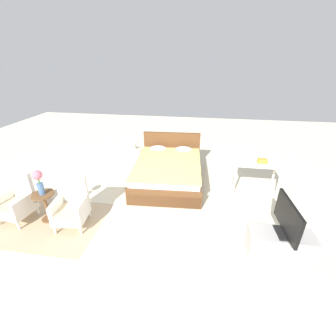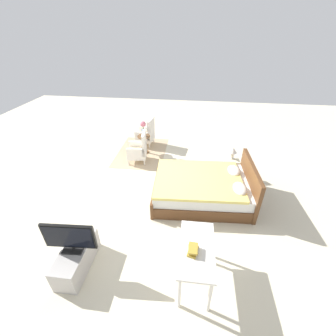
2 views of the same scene
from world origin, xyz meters
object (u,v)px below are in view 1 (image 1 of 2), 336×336
at_px(flower_vase, 39,180).
at_px(table_lamp, 134,142).
at_px(side_table, 45,203).
at_px(vanity_desk, 257,166).
at_px(tv_flatscreen, 288,218).
at_px(armchair_by_window_left, 17,201).
at_px(bed, 168,170).
at_px(armchair_by_window_right, 71,207).
at_px(nightstand, 135,158).
at_px(tv_stand, 280,244).
at_px(book_stack, 262,161).

height_order(flower_vase, table_lamp, flower_vase).
bearing_deg(side_table, vanity_desk, 22.58).
bearing_deg(tv_flatscreen, armchair_by_window_left, 177.35).
distance_m(bed, tv_flatscreen, 2.98).
bearing_deg(armchair_by_window_right, table_lamp, 80.74).
relative_size(nightstand, vanity_desk, 0.50).
bearing_deg(tv_stand, tv_flatscreen, 3.51).
height_order(table_lamp, tv_flatscreen, tv_flatscreen).
xyz_separation_m(side_table, flower_vase, (-0.00, 0.00, 0.51)).
bearing_deg(book_stack, armchair_by_window_right, -155.02).
distance_m(armchair_by_window_left, armchair_by_window_right, 1.11).
xyz_separation_m(flower_vase, nightstand, (0.98, 2.57, -0.61)).
relative_size(flower_vase, vanity_desk, 0.46).
bearing_deg(nightstand, flower_vase, -110.89).
xyz_separation_m(flower_vase, tv_flatscreen, (4.13, -0.26, -0.15)).
xyz_separation_m(table_lamp, tv_flatscreen, (3.15, -2.82, -0.01)).
bearing_deg(armchair_by_window_left, armchair_by_window_right, 0.00).
height_order(armchair_by_window_left, nightstand, armchair_by_window_left).
height_order(armchair_by_window_left, book_stack, armchair_by_window_left).
bearing_deg(armchair_by_window_left, bed, 35.86).
distance_m(nightstand, tv_stand, 4.23).
xyz_separation_m(armchair_by_window_right, table_lamp, (0.42, 2.61, 0.35)).
relative_size(armchair_by_window_right, vanity_desk, 0.88).
xyz_separation_m(side_table, vanity_desk, (4.09, 1.70, 0.27)).
distance_m(armchair_by_window_left, side_table, 0.56).
xyz_separation_m(bed, table_lamp, (-1.08, 0.72, 0.44)).
bearing_deg(armchair_by_window_right, flower_vase, 175.89).
bearing_deg(vanity_desk, nightstand, 164.48).
bearing_deg(vanity_desk, tv_flatscreen, -88.87).
height_order(armchair_by_window_right, tv_flatscreen, tv_flatscreen).
relative_size(side_table, flower_vase, 1.21).
height_order(tv_stand, book_stack, book_stack).
xyz_separation_m(nightstand, book_stack, (3.19, -0.92, 0.53)).
bearing_deg(flower_vase, table_lamp, 69.12).
relative_size(armchair_by_window_right, side_table, 1.60).
distance_m(nightstand, table_lamp, 0.48).
xyz_separation_m(armchair_by_window_right, nightstand, (0.42, 2.61, -0.12)).
relative_size(tv_stand, vanity_desk, 0.92).
bearing_deg(armchair_by_window_right, book_stack, 24.98).
bearing_deg(nightstand, vanity_desk, -15.52).
relative_size(bed, armchair_by_window_left, 2.47).
bearing_deg(armchair_by_window_left, vanity_desk, 20.55).
relative_size(tv_stand, tv_flatscreen, 1.17).
bearing_deg(bed, armchair_by_window_left, -144.14).
bearing_deg(bed, armchair_by_window_right, -128.54).
height_order(side_table, table_lamp, table_lamp).
height_order(armchair_by_window_right, side_table, armchair_by_window_right).
xyz_separation_m(tv_flatscreen, book_stack, (0.04, 1.90, 0.07)).
bearing_deg(nightstand, armchair_by_window_right, -99.26).
bearing_deg(armchair_by_window_left, side_table, 4.12).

